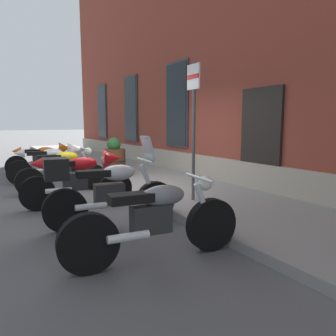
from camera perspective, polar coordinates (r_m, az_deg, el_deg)
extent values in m
plane|color=#4C4C4F|center=(7.26, -8.43, -4.49)|extent=(140.00, 140.00, 0.00)
cube|color=slate|center=(7.80, 0.29, -3.03)|extent=(29.75, 2.55, 0.14)
cube|color=brown|center=(11.55, 24.68, 21.82)|extent=(23.75, 7.72, 8.91)
cube|color=gray|center=(8.44, 7.53, -0.31)|extent=(23.75, 0.10, 0.70)
cube|color=#2D2D33|center=(15.94, -11.57, 9.79)|extent=(1.22, 0.06, 2.52)
cube|color=black|center=(15.93, -11.67, 9.79)|extent=(1.10, 0.03, 2.40)
cube|color=#2D2D33|center=(12.78, -6.58, 10.38)|extent=(1.22, 0.06, 2.52)
cube|color=black|center=(12.76, -6.71, 10.38)|extent=(1.10, 0.03, 2.40)
cube|color=#2D2D33|center=(9.77, 1.60, 11.17)|extent=(1.22, 0.06, 2.52)
cube|color=black|center=(9.76, 1.45, 11.17)|extent=(1.10, 0.03, 2.40)
cube|color=black|center=(7.11, 16.13, 4.38)|extent=(1.10, 0.08, 2.30)
cylinder|color=black|center=(10.25, -17.45, 0.65)|extent=(0.21, 0.64, 0.63)
cylinder|color=black|center=(10.24, -25.30, 0.24)|extent=(0.21, 0.64, 0.63)
cylinder|color=silver|center=(10.22, -18.06, 1.93)|extent=(0.11, 0.30, 0.60)
cube|color=#28282B|center=(10.20, -21.71, 1.43)|extent=(0.28, 0.47, 0.32)
ellipsoid|color=orange|center=(10.18, -20.93, 2.82)|extent=(0.33, 0.55, 0.24)
cube|color=black|center=(10.18, -23.07, 2.76)|extent=(0.29, 0.51, 0.10)
cylinder|color=silver|center=(10.18, -18.60, 3.89)|extent=(0.62, 0.12, 0.04)
cylinder|color=silver|center=(10.10, -23.36, 0.54)|extent=(0.15, 0.46, 0.09)
cone|color=orange|center=(10.20, -17.84, 3.36)|extent=(0.41, 0.39, 0.36)
cone|color=orange|center=(10.19, -25.34, 2.75)|extent=(0.27, 0.29, 0.24)
cylinder|color=black|center=(8.98, -15.79, -0.28)|extent=(0.21, 0.64, 0.63)
cylinder|color=black|center=(8.94, -24.89, -0.77)|extent=(0.21, 0.64, 0.63)
cylinder|color=silver|center=(8.94, -16.48, 1.33)|extent=(0.11, 0.32, 0.65)
cube|color=#28282B|center=(8.90, -20.70, 0.60)|extent=(0.28, 0.47, 0.32)
ellipsoid|color=silver|center=(8.88, -19.83, 2.49)|extent=(0.33, 0.55, 0.24)
cube|color=black|center=(8.87, -22.28, 2.43)|extent=(0.28, 0.51, 0.10)
cylinder|color=silver|center=(8.90, -17.09, 3.72)|extent=(0.62, 0.12, 0.04)
cylinder|color=silver|center=(8.80, -22.59, -0.43)|extent=(0.15, 0.46, 0.09)
cone|color=silver|center=(8.92, -16.24, 3.12)|extent=(0.40, 0.39, 0.36)
cone|color=silver|center=(8.88, -24.95, 2.42)|extent=(0.27, 0.29, 0.24)
cylinder|color=black|center=(7.77, -13.16, -1.52)|extent=(0.13, 0.61, 0.61)
cylinder|color=black|center=(7.51, -23.38, -2.30)|extent=(0.13, 0.61, 0.61)
cylinder|color=silver|center=(7.70, -13.94, 0.45)|extent=(0.07, 0.33, 0.68)
cube|color=#28282B|center=(7.57, -18.61, -0.60)|extent=(0.22, 0.44, 0.32)
ellipsoid|color=gold|center=(7.56, -17.60, 1.89)|extent=(0.27, 0.52, 0.24)
cube|color=black|center=(7.49, -20.45, 1.78)|extent=(0.23, 0.48, 0.10)
cylinder|color=silver|center=(7.64, -14.62, 3.35)|extent=(0.62, 0.04, 0.04)
cylinder|color=silver|center=(7.42, -20.65, -1.88)|extent=(0.09, 0.45, 0.09)
sphere|color=silver|center=(7.67, -14.02, 2.86)|extent=(0.18, 0.18, 0.18)
cylinder|color=black|center=(6.32, -9.28, -3.50)|extent=(0.22, 0.64, 0.62)
cylinder|color=black|center=(6.20, -22.17, -4.22)|extent=(0.22, 0.64, 0.62)
cylinder|color=silver|center=(6.25, -10.24, -1.06)|extent=(0.12, 0.34, 0.68)
cube|color=#28282B|center=(6.18, -16.19, -2.27)|extent=(0.29, 0.47, 0.32)
ellipsoid|color=red|center=(6.15, -14.91, 0.79)|extent=(0.34, 0.56, 0.24)
cube|color=black|center=(6.12, -18.46, 0.71)|extent=(0.29, 0.51, 0.10)
cylinder|color=silver|center=(6.19, -11.06, 2.55)|extent=(0.62, 0.14, 0.04)
cylinder|color=silver|center=(6.07, -18.87, -3.82)|extent=(0.16, 0.46, 0.09)
cone|color=red|center=(6.22, -9.85, 1.68)|extent=(0.41, 0.39, 0.36)
cone|color=red|center=(6.11, -22.25, 0.71)|extent=(0.28, 0.30, 0.24)
cylinder|color=black|center=(5.20, -2.27, -5.85)|extent=(0.19, 0.64, 0.64)
cylinder|color=black|center=(4.87, -17.81, -7.19)|extent=(0.19, 0.64, 0.64)
cylinder|color=silver|center=(5.10, -3.33, -2.96)|extent=(0.10, 0.33, 0.67)
cube|color=#28282B|center=(4.93, -10.39, -4.58)|extent=(0.27, 0.46, 0.32)
ellipsoid|color=#B7BABF|center=(4.91, -8.78, -0.81)|extent=(0.31, 0.54, 0.24)
cube|color=black|center=(4.83, -13.14, -0.96)|extent=(0.27, 0.50, 0.10)
cylinder|color=silver|center=(5.01, -4.22, 1.40)|extent=(0.62, 0.10, 0.04)
cylinder|color=silver|center=(4.79, -13.51, -6.66)|extent=(0.14, 0.46, 0.09)
cube|color=#B2BCC6|center=(5.02, -3.60, 3.48)|extent=(0.37, 0.18, 0.40)
cube|color=black|center=(4.74, -19.32, -0.14)|extent=(0.39, 0.36, 0.30)
cylinder|color=black|center=(4.03, 7.70, -9.95)|extent=(0.18, 0.66, 0.65)
cylinder|color=black|center=(3.50, -13.95, -12.90)|extent=(0.18, 0.66, 0.65)
cylinder|color=silver|center=(3.91, 6.52, -6.84)|extent=(0.10, 0.30, 0.61)
cube|color=#28282B|center=(3.63, -3.07, -8.94)|extent=(0.26, 0.46, 0.32)
ellipsoid|color=slate|center=(3.62, -0.88, -4.93)|extent=(0.31, 0.54, 0.24)
cube|color=black|center=(3.48, -6.63, -5.32)|extent=(0.27, 0.50, 0.10)
cylinder|color=silver|center=(3.79, 5.57, -1.75)|extent=(0.62, 0.10, 0.04)
cylinder|color=silver|center=(3.47, -7.02, -12.08)|extent=(0.13, 0.46, 0.09)
sphere|color=silver|center=(3.84, 6.58, -2.69)|extent=(0.18, 0.18, 0.18)
cylinder|color=#4C4C51|center=(5.89, 4.60, 6.22)|extent=(0.06, 0.06, 2.49)
cube|color=white|center=(5.93, 4.55, 15.87)|extent=(0.36, 0.03, 0.44)
cube|color=red|center=(5.92, 4.42, 15.88)|extent=(0.36, 0.01, 0.08)
cylinder|color=brown|center=(9.53, -9.54, 1.33)|extent=(0.66, 0.66, 0.67)
cylinder|color=black|center=(9.53, -9.54, 1.33)|extent=(0.69, 0.69, 0.04)
sphere|color=#28602D|center=(9.49, -9.60, 4.18)|extent=(0.40, 0.40, 0.40)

